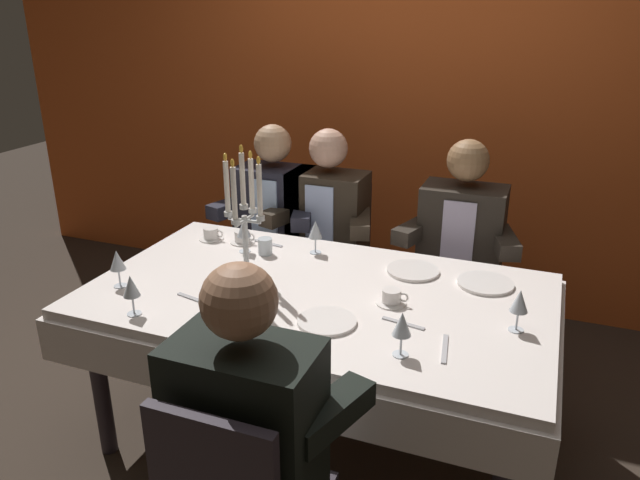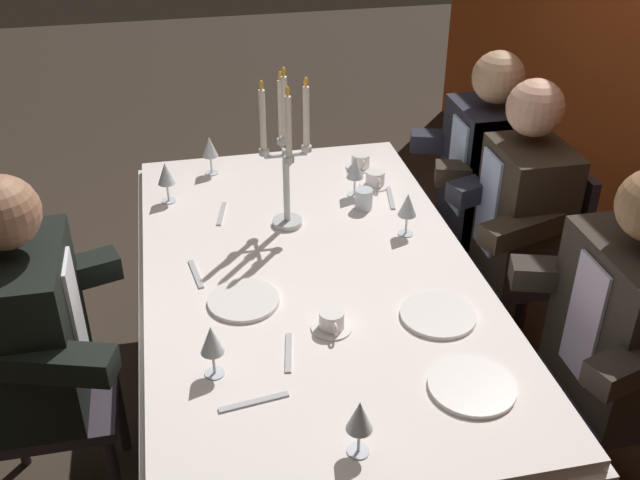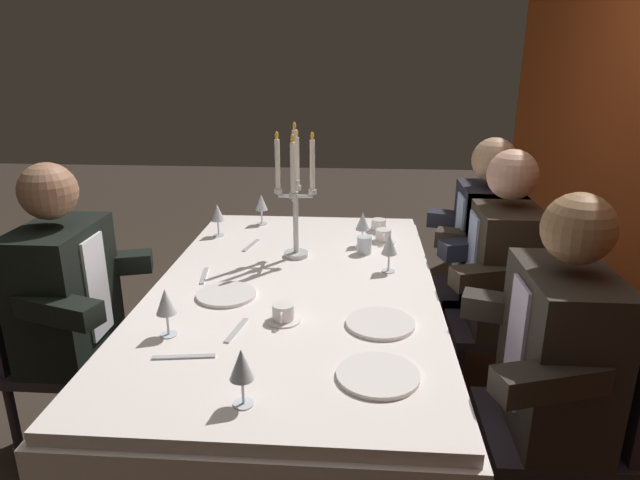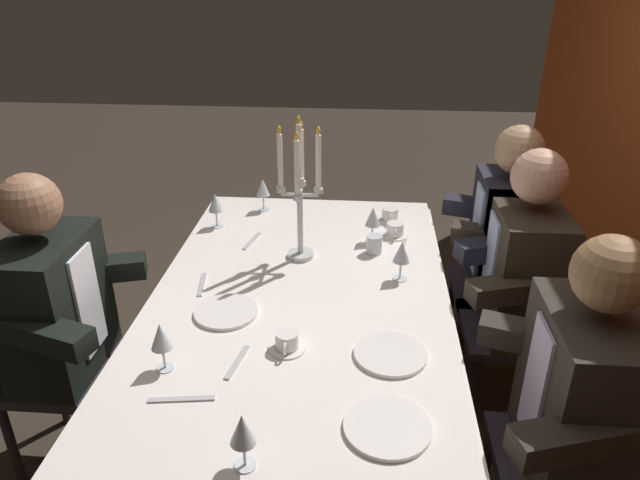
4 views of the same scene
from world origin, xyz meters
name	(u,v)px [view 1 (image 1 of 4)]	position (x,y,z in m)	size (l,w,h in m)	color
ground_plane	(318,435)	(0.00, 0.00, 0.00)	(12.00, 12.00, 0.00)	#352A21
back_wall	(416,91)	(0.00, 1.66, 1.35)	(6.00, 0.12, 2.70)	#D35622
dining_table	(318,316)	(0.00, 0.00, 0.62)	(1.94, 1.14, 0.74)	white
candelabra	(244,219)	(-0.32, -0.03, 1.03)	(0.19, 0.19, 0.60)	silver
dinner_plate_0	(413,271)	(0.33, 0.33, 0.75)	(0.23, 0.23, 0.01)	white
dinner_plate_1	(485,283)	(0.64, 0.31, 0.75)	(0.24, 0.24, 0.01)	white
dinner_plate_2	(327,321)	(0.13, -0.24, 0.75)	(0.23, 0.23, 0.01)	white
wine_glass_0	(315,230)	(-0.16, 0.38, 0.86)	(0.07, 0.07, 0.16)	silver
wine_glass_1	(117,261)	(-0.80, -0.26, 0.85)	(0.07, 0.07, 0.16)	silver
wine_glass_2	(519,302)	(0.80, -0.04, 0.85)	(0.07, 0.07, 0.16)	silver
wine_glass_3	(131,287)	(-0.59, -0.45, 0.86)	(0.07, 0.07, 0.16)	silver
wine_glass_4	(402,325)	(0.45, -0.36, 0.85)	(0.07, 0.07, 0.16)	silver
wine_glass_5	(244,229)	(-0.49, 0.27, 0.85)	(0.07, 0.07, 0.16)	silver
water_tumbler_0	(265,246)	(-0.38, 0.28, 0.78)	(0.07, 0.07, 0.08)	silver
coffee_cup_0	(392,297)	(0.32, 0.00, 0.77)	(0.13, 0.12, 0.06)	white
coffee_cup_1	(211,234)	(-0.72, 0.36, 0.77)	(0.13, 0.12, 0.06)	white
coffee_cup_2	(243,237)	(-0.55, 0.37, 0.77)	(0.13, 0.12, 0.06)	white
knife_0	(445,349)	(0.58, -0.27, 0.74)	(0.19, 0.02, 0.01)	#B7B7BC
fork_1	(268,243)	(-0.43, 0.40, 0.74)	(0.17, 0.02, 0.01)	#B7B7BC
fork_2	(403,323)	(0.40, -0.15, 0.74)	(0.17, 0.02, 0.01)	#B7B7BC
spoon_3	(193,299)	(-0.44, -0.26, 0.74)	(0.17, 0.02, 0.01)	#B7B7BC
fork_4	(266,330)	(-0.05, -0.38, 0.74)	(0.17, 0.02, 0.01)	#B7B7BC
seated_diner_0	(275,211)	(-0.62, 0.89, 0.74)	(0.63, 0.48, 1.24)	#2C242C
seated_diner_1	(328,218)	(-0.29, 0.89, 0.74)	(0.63, 0.48, 1.24)	#2C242C
seated_diner_2	(245,427)	(0.13, -0.89, 0.74)	(0.63, 0.48, 1.24)	#2C242C
seated_diner_3	(461,235)	(0.45, 0.89, 0.74)	(0.63, 0.48, 1.24)	#2C242C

